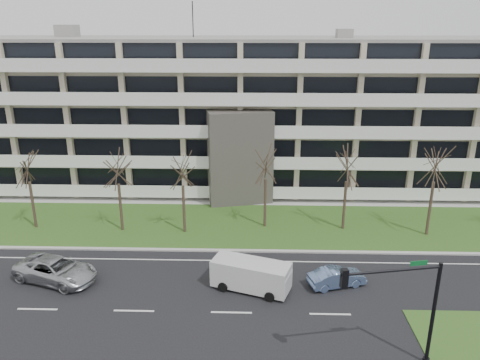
{
  "coord_description": "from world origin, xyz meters",
  "views": [
    {
      "loc": [
        1.23,
        -24.35,
        16.87
      ],
      "look_at": [
        0.23,
        10.0,
        5.15
      ],
      "focal_mm": 35.0,
      "sensor_mm": 36.0,
      "label": 1
    }
  ],
  "objects_px": {
    "silver_pickup": "(56,270)",
    "white_van": "(252,273)",
    "traffic_signal": "(403,301)",
    "blue_sedan": "(337,277)"
  },
  "relations": [
    {
      "from": "blue_sedan",
      "to": "traffic_signal",
      "type": "xyz_separation_m",
      "value": [
        1.74,
        -7.69,
        3.28
      ]
    },
    {
      "from": "white_van",
      "to": "traffic_signal",
      "type": "xyz_separation_m",
      "value": [
        7.42,
        -7.11,
        2.73
      ]
    },
    {
      "from": "blue_sedan",
      "to": "traffic_signal",
      "type": "bearing_deg",
      "value": 175.41
    },
    {
      "from": "silver_pickup",
      "to": "white_van",
      "type": "height_order",
      "value": "white_van"
    },
    {
      "from": "blue_sedan",
      "to": "white_van",
      "type": "relative_size",
      "value": 0.71
    },
    {
      "from": "traffic_signal",
      "to": "white_van",
      "type": "bearing_deg",
      "value": 125.5
    },
    {
      "from": "blue_sedan",
      "to": "traffic_signal",
      "type": "distance_m",
      "value": 8.54
    },
    {
      "from": "silver_pickup",
      "to": "traffic_signal",
      "type": "bearing_deg",
      "value": -91.73
    },
    {
      "from": "blue_sedan",
      "to": "traffic_signal",
      "type": "relative_size",
      "value": 0.64
    },
    {
      "from": "white_van",
      "to": "traffic_signal",
      "type": "distance_m",
      "value": 10.63
    }
  ]
}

